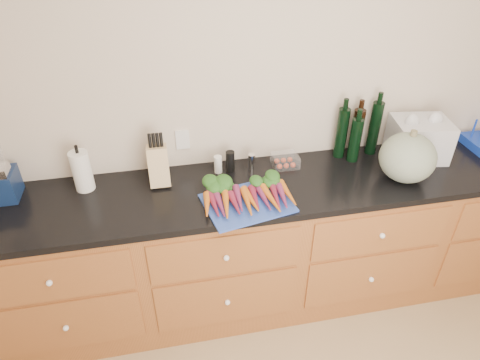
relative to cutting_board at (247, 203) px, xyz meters
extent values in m
cube|color=beige|center=(0.30, 0.48, 0.35)|extent=(4.10, 0.05, 2.60)
cube|color=brown|center=(0.30, 0.16, -0.50)|extent=(3.60, 0.60, 0.90)
cube|color=brown|center=(-1.05, -0.15, -0.23)|extent=(0.82, 0.01, 0.28)
sphere|color=white|center=(-1.05, -0.16, -0.23)|extent=(0.03, 0.03, 0.03)
cube|color=brown|center=(-1.05, -0.15, -0.59)|extent=(0.82, 0.01, 0.38)
sphere|color=white|center=(-1.05, -0.16, -0.59)|extent=(0.03, 0.03, 0.03)
cube|color=brown|center=(-0.15, -0.15, -0.23)|extent=(0.82, 0.01, 0.28)
sphere|color=white|center=(-0.15, -0.16, -0.23)|extent=(0.03, 0.03, 0.03)
cube|color=brown|center=(-0.15, -0.15, -0.59)|extent=(0.82, 0.01, 0.38)
sphere|color=white|center=(-0.15, -0.16, -0.59)|extent=(0.03, 0.03, 0.03)
cube|color=brown|center=(0.75, -0.15, -0.23)|extent=(0.82, 0.01, 0.28)
sphere|color=white|center=(0.75, -0.16, -0.23)|extent=(0.03, 0.03, 0.03)
cube|color=brown|center=(0.75, -0.15, -0.59)|extent=(0.82, 0.01, 0.38)
sphere|color=white|center=(0.75, -0.16, -0.59)|extent=(0.03, 0.03, 0.03)
cube|color=black|center=(0.30, 0.16, -0.03)|extent=(3.64, 0.62, 0.04)
cube|color=#2C4BAD|center=(0.00, 0.00, 0.00)|extent=(0.51, 0.42, 0.01)
cone|color=orange|center=(-0.22, -0.02, 0.03)|extent=(0.04, 0.21, 0.04)
cone|color=maroon|center=(-0.18, -0.02, 0.03)|extent=(0.04, 0.21, 0.04)
cone|color=#7A2651|center=(-0.15, -0.02, 0.03)|extent=(0.04, 0.21, 0.04)
cone|color=orange|center=(-0.12, -0.02, 0.03)|extent=(0.04, 0.21, 0.04)
cone|color=maroon|center=(-0.08, -0.02, 0.03)|extent=(0.04, 0.21, 0.04)
cone|color=#7A2651|center=(-0.05, -0.02, 0.03)|extent=(0.04, 0.21, 0.04)
cone|color=orange|center=(-0.01, -0.02, 0.03)|extent=(0.04, 0.21, 0.04)
ellipsoid|color=#20551C|center=(-0.12, 0.14, 0.04)|extent=(0.21, 0.13, 0.06)
cone|color=orange|center=(0.01, -0.02, 0.03)|extent=(0.04, 0.21, 0.04)
cone|color=maroon|center=(0.05, -0.02, 0.03)|extent=(0.04, 0.21, 0.04)
cone|color=#7A2651|center=(0.08, -0.02, 0.03)|extent=(0.04, 0.21, 0.04)
cone|color=orange|center=(0.12, -0.02, 0.03)|extent=(0.04, 0.21, 0.04)
cone|color=maroon|center=(0.15, -0.02, 0.03)|extent=(0.04, 0.21, 0.04)
cone|color=#7A2651|center=(0.18, -0.02, 0.03)|extent=(0.04, 0.21, 0.04)
cone|color=orange|center=(0.22, -0.02, 0.03)|extent=(0.04, 0.21, 0.04)
ellipsoid|color=#20551C|center=(0.12, 0.14, 0.04)|extent=(0.21, 0.13, 0.06)
ellipsoid|color=slate|center=(0.95, 0.06, 0.14)|extent=(0.32, 0.32, 0.29)
cube|color=#0E1F45|center=(-1.30, 0.32, 0.08)|extent=(0.17, 0.17, 0.16)
cylinder|color=white|center=(-0.87, 0.32, 0.11)|extent=(0.10, 0.10, 0.24)
cube|color=tan|center=(-0.45, 0.30, 0.11)|extent=(0.11, 0.11, 0.23)
cylinder|color=white|center=(-0.11, 0.34, 0.05)|extent=(0.05, 0.05, 0.11)
cylinder|color=black|center=(-0.03, 0.34, 0.06)|extent=(0.05, 0.05, 0.13)
cylinder|color=white|center=(0.10, 0.34, 0.04)|extent=(0.04, 0.04, 0.10)
cube|color=white|center=(0.31, 0.33, 0.03)|extent=(0.16, 0.13, 0.07)
cylinder|color=black|center=(0.67, 0.38, 0.16)|extent=(0.07, 0.07, 0.32)
cylinder|color=black|center=(0.78, 0.39, 0.14)|extent=(0.07, 0.07, 0.30)
cylinder|color=black|center=(0.89, 0.38, 0.17)|extent=(0.07, 0.07, 0.34)
cylinder|color=black|center=(0.74, 0.32, 0.13)|extent=(0.07, 0.07, 0.28)
camera|label=1|loc=(-0.40, -1.79, 1.41)|focal=32.00mm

